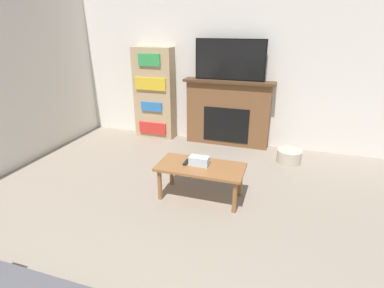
% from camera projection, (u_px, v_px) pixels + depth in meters
% --- Properties ---
extents(wall_back, '(6.24, 0.06, 2.70)m').
position_uv_depth(wall_back, '(231.00, 62.00, 4.76)').
color(wall_back, silver).
rests_on(wall_back, ground_plane).
extents(fireplace, '(1.46, 0.28, 1.08)m').
position_uv_depth(fireplace, '(228.00, 113.00, 4.93)').
color(fireplace, brown).
rests_on(fireplace, ground_plane).
extents(tv, '(1.10, 0.03, 0.62)m').
position_uv_depth(tv, '(230.00, 60.00, 4.60)').
color(tv, black).
rests_on(tv, fireplace).
extents(coffee_table, '(0.99, 0.49, 0.41)m').
position_uv_depth(coffee_table, '(201.00, 170.00, 3.42)').
color(coffee_table, brown).
rests_on(coffee_table, ground_plane).
extents(tissue_box, '(0.22, 0.12, 0.10)m').
position_uv_depth(tissue_box, '(199.00, 161.00, 3.40)').
color(tissue_box, silver).
rests_on(tissue_box, coffee_table).
extents(remote_control, '(0.04, 0.15, 0.02)m').
position_uv_depth(remote_control, '(186.00, 162.00, 3.46)').
color(remote_control, black).
rests_on(remote_control, coffee_table).
extents(bookshelf, '(0.69, 0.29, 1.56)m').
position_uv_depth(bookshelf, '(154.00, 94.00, 5.20)').
color(bookshelf, tan).
rests_on(bookshelf, ground_plane).
extents(storage_basket, '(0.35, 0.35, 0.19)m').
position_uv_depth(storage_basket, '(289.00, 156.00, 4.41)').
color(storage_basket, '#BCB29E').
rests_on(storage_basket, ground_plane).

